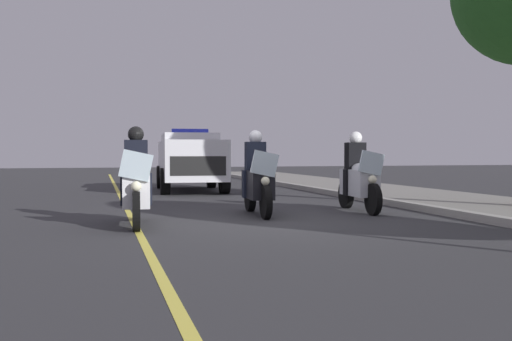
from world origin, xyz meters
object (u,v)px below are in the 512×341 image
police_motorcycle_lead_left (136,185)px  police_motorcycle_trailing (359,179)px  police_suv (190,159)px  police_motorcycle_lead_right (257,180)px

police_motorcycle_lead_left → police_motorcycle_trailing: same height
police_motorcycle_lead_left → police_suv: (-8.62, 2.30, 0.37)m
police_motorcycle_trailing → police_suv: size_ratio=0.43×
police_motorcycle_lead_right → police_suv: bearing=-178.7°
police_motorcycle_lead_right → police_motorcycle_trailing: 2.27m
police_motorcycle_lead_left → police_motorcycle_lead_right: same height
police_motorcycle_lead_left → police_suv: size_ratio=0.43×
police_motorcycle_lead_right → police_suv: size_ratio=0.43×
police_suv → police_motorcycle_trailing: bearing=18.0°
police_motorcycle_lead_left → police_motorcycle_lead_right: (-1.05, 2.47, 0.00)m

